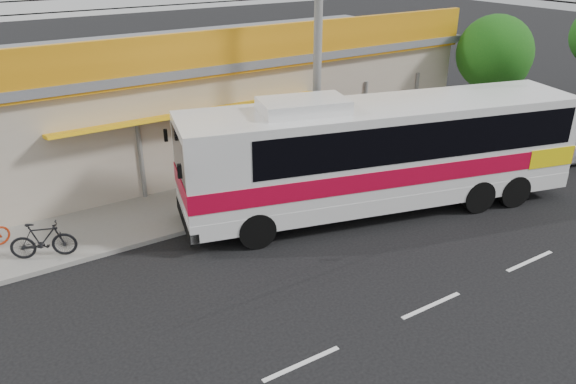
% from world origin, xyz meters
% --- Properties ---
extents(ground, '(120.00, 120.00, 0.00)m').
position_xyz_m(ground, '(0.00, 0.00, 0.00)').
color(ground, black).
rests_on(ground, ground).
extents(sidewalk, '(30.00, 3.20, 0.15)m').
position_xyz_m(sidewalk, '(0.00, 6.00, 0.07)').
color(sidewalk, slate).
rests_on(sidewalk, ground).
extents(lane_markings, '(50.00, 0.12, 0.01)m').
position_xyz_m(lane_markings, '(0.00, -2.50, 0.00)').
color(lane_markings, silver).
rests_on(lane_markings, ground).
extents(storefront_building, '(22.60, 9.20, 5.70)m').
position_xyz_m(storefront_building, '(-0.01, 11.54, 2.30)').
color(storefront_building, '#AB9D8A').
rests_on(storefront_building, ground).
extents(coach_bus, '(13.65, 6.09, 4.12)m').
position_xyz_m(coach_bus, '(2.75, 2.49, 2.21)').
color(coach_bus, silver).
rests_on(coach_bus, ground).
extents(motorbike_dark, '(1.90, 1.14, 1.10)m').
position_xyz_m(motorbike_dark, '(-7.86, 5.07, 0.70)').
color(motorbike_dark, black).
rests_on(motorbike_dark, sidewalk).
extents(tree_near, '(3.34, 3.34, 5.54)m').
position_xyz_m(tree_near, '(12.00, 5.79, 3.75)').
color(tree_near, '#332114').
rests_on(tree_near, ground).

